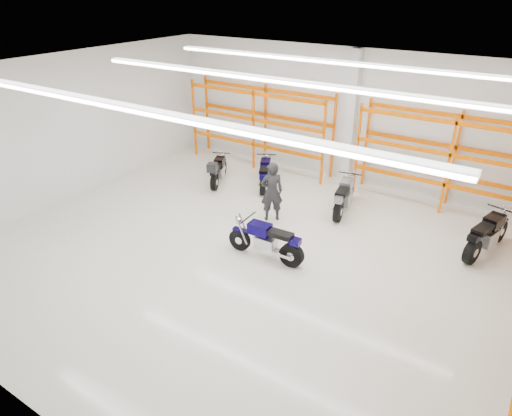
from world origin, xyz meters
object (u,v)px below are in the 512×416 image
Objects in this scene: motorcycle_back_b at (265,174)px; structural_column at (351,119)px; motorcycle_back_a at (218,171)px; standing_man at (272,192)px; motorcycle_main at (268,242)px; motorcycle_back_c at (344,197)px; motorcycle_back_d at (486,236)px.

structural_column is (2.11, 2.01, 1.78)m from motorcycle_back_b.
motorcycle_back_b is 3.42m from structural_column.
motorcycle_back_a is 1.64m from motorcycle_back_b.
standing_man is (2.92, -1.22, 0.41)m from motorcycle_back_a.
motorcycle_main is 1.14× the size of motorcycle_back_b.
motorcycle_back_c is 1.19× the size of standing_man.
motorcycle_back_a is at bearing -156.01° from motorcycle_back_b.
motorcycle_back_d reaches higher than motorcycle_back_c.
motorcycle_back_a is at bearing -174.94° from motorcycle_back_c.
motorcycle_main is 0.99× the size of motorcycle_back_c.
motorcycle_main is 2.19m from standing_man.
motorcycle_back_c is 4.02m from motorcycle_back_d.
standing_man is at bearing -134.23° from motorcycle_back_c.
motorcycle_back_a is 0.86× the size of motorcycle_back_d.
motorcycle_back_c is at bearing 5.06° from motorcycle_back_a.
motorcycle_back_a is 0.88× the size of motorcycle_back_c.
structural_column is at bearing -141.74° from standing_man.
structural_column is (-0.89, 2.28, 1.75)m from motorcycle_back_c.
motorcycle_back_a is 4.83m from structural_column.
motorcycle_main is at bearing -144.18° from motorcycle_back_d.
standing_man is (-1.58, -1.62, 0.41)m from motorcycle_back_c.
motorcycle_back_b is at bearing -94.80° from standing_man.
motorcycle_main is at bearing -98.57° from motorcycle_back_c.
motorcycle_back_d is (4.01, -0.22, 0.02)m from motorcycle_back_c.
motorcycle_back_d is (4.54, 3.28, 0.03)m from motorcycle_main.
motorcycle_main is 1.12× the size of motorcycle_back_a.
motorcycle_back_d is at bearing -27.01° from structural_column.
structural_column reaches higher than motorcycle_back_a.
motorcycle_main is 0.47× the size of structural_column.
motorcycle_main reaches higher than motorcycle_back_b.
motorcycle_back_d reaches higher than motorcycle_main.
motorcycle_back_b is (-2.47, 3.76, -0.02)m from motorcycle_main.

